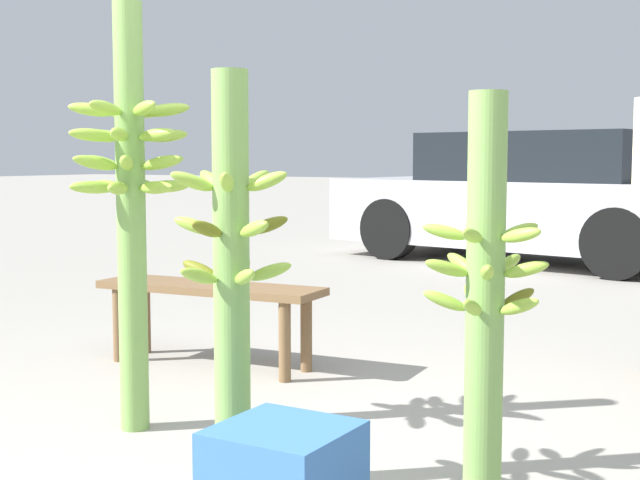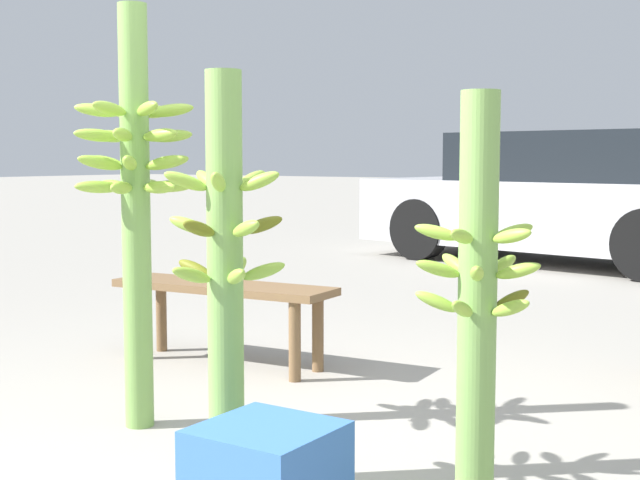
# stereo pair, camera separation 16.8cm
# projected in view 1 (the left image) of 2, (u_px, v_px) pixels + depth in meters

# --- Properties ---
(banana_stalk_left) EXTENTS (0.48, 0.48, 1.70)m
(banana_stalk_left) POSITION_uv_depth(u_px,v_px,m) (131.00, 197.00, 3.53)
(banana_stalk_left) COLOR #7AA851
(banana_stalk_left) RESTS_ON ground_plane
(banana_stalk_center) EXTENTS (0.40, 0.41, 1.38)m
(banana_stalk_center) POSITION_uv_depth(u_px,v_px,m) (231.00, 273.00, 2.91)
(banana_stalk_center) COLOR #7AA851
(banana_stalk_center) RESTS_ON ground_plane
(banana_stalk_right) EXTENTS (0.40, 0.41, 1.30)m
(banana_stalk_right) POSITION_uv_depth(u_px,v_px,m) (485.00, 295.00, 2.80)
(banana_stalk_right) COLOR #7AA851
(banana_stalk_right) RESTS_ON ground_plane
(market_bench) EXTENTS (1.26, 0.43, 0.44)m
(market_bench) POSITION_uv_depth(u_px,v_px,m) (210.00, 299.00, 4.66)
(market_bench) COLOR brown
(market_bench) RESTS_ON ground_plane
(parked_car) EXTENTS (4.27, 2.29, 1.35)m
(parked_car) POSITION_uv_depth(u_px,v_px,m) (533.00, 199.00, 9.30)
(parked_car) COLOR #B7B7BC
(parked_car) RESTS_ON ground_plane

